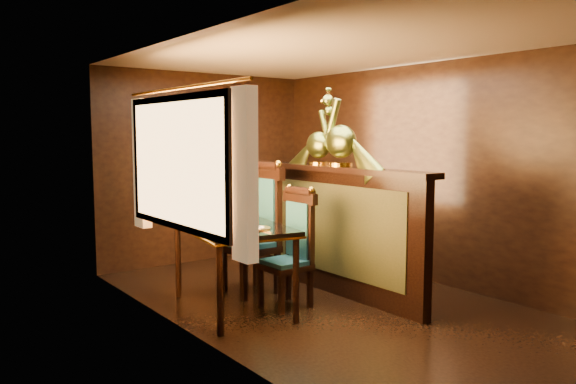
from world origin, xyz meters
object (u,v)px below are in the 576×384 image
peacock_left (341,127)px  peacock_right (319,133)px  chair_right (261,223)px  dining_table (232,232)px  chair_left (294,243)px

peacock_left → peacock_right: 0.37m
chair_right → peacock_left: size_ratio=1.72×
dining_table → chair_left: chair_left is taller
chair_left → peacock_left: (0.62, 0.01, 1.15)m
chair_right → peacock_left: 1.34m
peacock_left → chair_left: bearing=-179.0°
chair_right → peacock_right: size_ratio=2.05×
chair_left → peacock_left: size_ratio=1.44×
dining_table → peacock_left: peacock_left is taller
chair_right → peacock_right: 1.16m
chair_left → chair_right: (0.02, 0.62, 0.12)m
dining_table → peacock_right: 1.52m
peacock_left → peacock_right: size_ratio=1.19×
dining_table → chair_left: bearing=-13.5°
dining_table → chair_right: chair_right is taller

